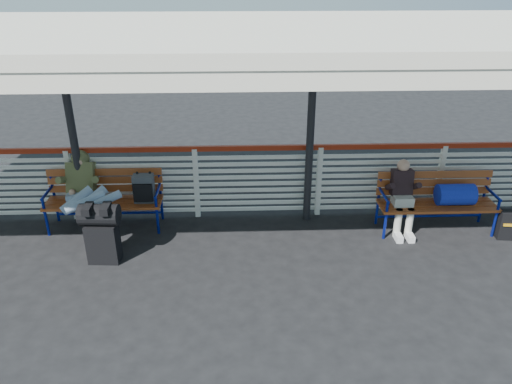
{
  "coord_description": "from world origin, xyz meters",
  "views": [
    {
      "loc": [
        0.7,
        -5.49,
        3.97
      ],
      "look_at": [
        0.94,
        1.0,
        0.86
      ],
      "focal_mm": 35.0,
      "sensor_mm": 36.0,
      "label": 1
    }
  ],
  "objects_px": {
    "luggage_stack": "(102,231)",
    "suitcase_side": "(509,225)",
    "bench_right": "(445,196)",
    "bench_left": "(116,192)",
    "companion_person": "(403,196)",
    "traveler_man": "(87,195)"
  },
  "relations": [
    {
      "from": "bench_left",
      "to": "companion_person",
      "type": "bearing_deg",
      "value": -4.06
    },
    {
      "from": "luggage_stack",
      "to": "bench_right",
      "type": "xyz_separation_m",
      "value": [
        5.11,
        0.72,
        0.1
      ]
    },
    {
      "from": "bench_right",
      "to": "traveler_man",
      "type": "relative_size",
      "value": 1.14
    },
    {
      "from": "luggage_stack",
      "to": "bench_left",
      "type": "distance_m",
      "value": 1.03
    },
    {
      "from": "bench_right",
      "to": "bench_left",
      "type": "bearing_deg",
      "value": 176.58
    },
    {
      "from": "luggage_stack",
      "to": "suitcase_side",
      "type": "height_order",
      "value": "luggage_stack"
    },
    {
      "from": "luggage_stack",
      "to": "traveler_man",
      "type": "relative_size",
      "value": 0.56
    },
    {
      "from": "bench_left",
      "to": "bench_right",
      "type": "relative_size",
      "value": 1.0
    },
    {
      "from": "companion_person",
      "to": "suitcase_side",
      "type": "bearing_deg",
      "value": -10.54
    },
    {
      "from": "bench_left",
      "to": "traveler_man",
      "type": "xyz_separation_m",
      "value": [
        -0.33,
        -0.37,
        0.14
      ]
    },
    {
      "from": "suitcase_side",
      "to": "companion_person",
      "type": "bearing_deg",
      "value": 175.26
    },
    {
      "from": "bench_right",
      "to": "suitcase_side",
      "type": "bearing_deg",
      "value": -18.31
    },
    {
      "from": "luggage_stack",
      "to": "bench_right",
      "type": "distance_m",
      "value": 5.16
    },
    {
      "from": "traveler_man",
      "to": "companion_person",
      "type": "distance_m",
      "value": 4.79
    },
    {
      "from": "bench_left",
      "to": "traveler_man",
      "type": "relative_size",
      "value": 1.14
    },
    {
      "from": "bench_left",
      "to": "luggage_stack",
      "type": "bearing_deg",
      "value": -89.14
    },
    {
      "from": "bench_right",
      "to": "traveler_man",
      "type": "bearing_deg",
      "value": -179.36
    },
    {
      "from": "traveler_man",
      "to": "suitcase_side",
      "type": "distance_m",
      "value": 6.41
    },
    {
      "from": "bench_right",
      "to": "companion_person",
      "type": "distance_m",
      "value": 0.67
    },
    {
      "from": "luggage_stack",
      "to": "suitcase_side",
      "type": "xyz_separation_m",
      "value": [
        6.04,
        0.41,
        -0.26
      ]
    },
    {
      "from": "bench_right",
      "to": "traveler_man",
      "type": "xyz_separation_m",
      "value": [
        -5.45,
        -0.06,
        0.14
      ]
    },
    {
      "from": "traveler_man",
      "to": "bench_right",
      "type": "bearing_deg",
      "value": 0.64
    }
  ]
}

